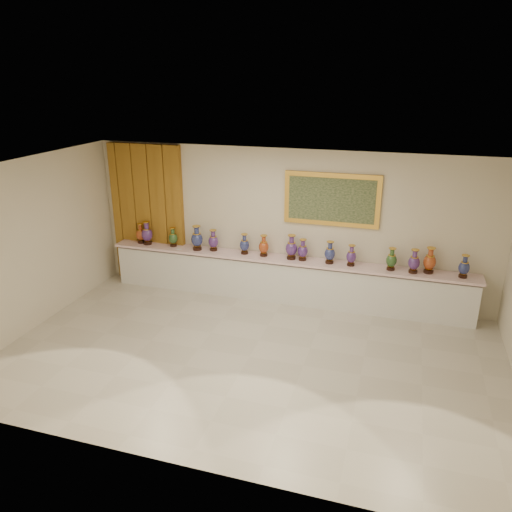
{
  "coord_description": "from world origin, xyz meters",
  "views": [
    {
      "loc": [
        2.15,
        -6.67,
        4.31
      ],
      "look_at": [
        -0.41,
        1.7,
        1.1
      ],
      "focal_mm": 35.0,
      "sensor_mm": 36.0,
      "label": 1
    }
  ],
  "objects_px": {
    "counter": "(284,280)",
    "vase_1": "(147,234)",
    "vase_0": "(141,234)",
    "vase_2": "(173,238)"
  },
  "relations": [
    {
      "from": "vase_0",
      "to": "vase_2",
      "type": "distance_m",
      "value": 0.76
    },
    {
      "from": "vase_1",
      "to": "vase_0",
      "type": "bearing_deg",
      "value": 167.43
    },
    {
      "from": "vase_2",
      "to": "counter",
      "type": "bearing_deg",
      "value": -0.33
    },
    {
      "from": "counter",
      "to": "vase_0",
      "type": "xyz_separation_m",
      "value": [
        -3.16,
        0.01,
        0.65
      ]
    },
    {
      "from": "vase_0",
      "to": "counter",
      "type": "bearing_deg",
      "value": -0.24
    },
    {
      "from": "vase_1",
      "to": "vase_2",
      "type": "relative_size",
      "value": 1.23
    },
    {
      "from": "counter",
      "to": "vase_1",
      "type": "height_order",
      "value": "vase_1"
    },
    {
      "from": "vase_0",
      "to": "vase_2",
      "type": "height_order",
      "value": "vase_0"
    },
    {
      "from": "counter",
      "to": "vase_0",
      "type": "distance_m",
      "value": 3.22
    },
    {
      "from": "vase_1",
      "to": "vase_2",
      "type": "distance_m",
      "value": 0.58
    }
  ]
}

